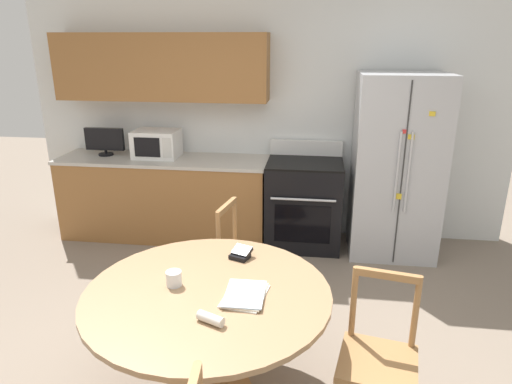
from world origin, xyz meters
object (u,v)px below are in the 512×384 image
object	(u,v)px
wallet	(241,254)
candle_glass	(174,279)
oven_range	(304,203)
dining_chair_far	(246,261)
refrigerator	(396,167)
dining_chair_right	(378,359)
microwave	(157,144)
countertop_tv	(105,140)

from	to	relation	value
wallet	candle_glass	bearing A→B (deg)	-129.32
oven_range	dining_chair_far	distance (m)	1.39
refrigerator	dining_chair_right	xyz separation A→B (m)	(-0.41, -2.35, -0.48)
microwave	dining_chair_right	size ratio (longest dim) A/B	0.53
refrigerator	countertop_tv	size ratio (longest dim) A/B	4.22
countertop_tv	dining_chair_far	world-z (taller)	countertop_tv
oven_range	wallet	xyz separation A→B (m)	(-0.36, -1.86, 0.30)
oven_range	candle_glass	bearing A→B (deg)	-107.05
dining_chair_right	candle_glass	distance (m)	1.25
dining_chair_right	dining_chair_far	bearing A→B (deg)	-38.55
dining_chair_far	wallet	size ratio (longest dim) A/B	5.59
dining_chair_right	oven_range	bearing A→B (deg)	-67.28
microwave	dining_chair_far	distance (m)	1.93
microwave	wallet	world-z (taller)	microwave
refrigerator	countertop_tv	bearing A→B (deg)	178.12
oven_range	dining_chair_right	world-z (taller)	oven_range
countertop_tv	wallet	bearing A→B (deg)	-46.59
countertop_tv	dining_chair_far	size ratio (longest dim) A/B	0.48
oven_range	microwave	bearing A→B (deg)	177.52
microwave	dining_chair_right	xyz separation A→B (m)	(2.10, -2.46, -0.61)
dining_chair_far	wallet	distance (m)	0.64
oven_range	wallet	world-z (taller)	oven_range
microwave	dining_chair_far	size ratio (longest dim) A/B	0.53
countertop_tv	dining_chair_right	distance (m)	3.69
dining_chair_right	dining_chair_far	xyz separation A→B (m)	(-0.91, 1.07, 0.00)
dining_chair_right	countertop_tv	bearing A→B (deg)	-31.45
microwave	candle_glass	distance (m)	2.52
microwave	wallet	distance (m)	2.31
microwave	dining_chair_far	world-z (taller)	microwave
countertop_tv	dining_chair_far	distance (m)	2.34
refrigerator	countertop_tv	distance (m)	3.10
dining_chair_far	oven_range	bearing A→B (deg)	173.60
countertop_tv	wallet	size ratio (longest dim) A/B	2.67
dining_chair_far	dining_chair_right	bearing A→B (deg)	51.48
refrigerator	countertop_tv	xyz separation A→B (m)	(-3.09, 0.10, 0.16)
dining_chair_far	wallet	xyz separation A→B (m)	(0.05, -0.54, 0.33)
candle_glass	wallet	xyz separation A→B (m)	(0.33, 0.41, -0.01)
countertop_tv	dining_chair_right	world-z (taller)	countertop_tv
oven_range	dining_chair_far	bearing A→B (deg)	-107.45
microwave	candle_glass	bearing A→B (deg)	-68.87
oven_range	candle_glass	distance (m)	2.40
dining_chair_right	wallet	bearing A→B (deg)	-20.50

